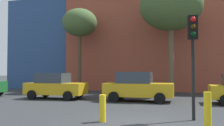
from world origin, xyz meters
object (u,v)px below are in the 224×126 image
bollard_yellow_1 (208,110)px  bollard_yellow_0 (103,108)px  bare_tree_0 (80,23)px  traffic_light_island (193,43)px  bare_tree_1 (171,6)px  parked_car_1 (55,86)px  parked_car_2 (138,87)px

bollard_yellow_1 → bollard_yellow_0: bearing=179.3°
bare_tree_0 → bollard_yellow_1: size_ratio=6.54×
bare_tree_0 → bollard_yellow_0: bearing=-63.6°
traffic_light_island → bare_tree_1: bearing=-179.4°
bollard_yellow_1 → bare_tree_1: bearing=97.5°
bollard_yellow_1 → bare_tree_0: bearing=128.1°
traffic_light_island → bare_tree_0: (-9.22, 11.03, 3.31)m
parked_car_1 → bare_tree_0: size_ratio=0.53×
parked_car_2 → bare_tree_1: bearing=68.7°
bare_tree_1 → bollard_yellow_1: 13.23m
parked_car_2 → traffic_light_island: traffic_light_island is taller
parked_car_1 → bare_tree_1: (7.49, 4.82, 6.16)m
parked_car_2 → bollard_yellow_1: parked_car_2 is taller
parked_car_1 → bare_tree_1: bare_tree_1 is taller
bare_tree_0 → bare_tree_1: 8.16m
parked_car_1 → bare_tree_1: 10.83m
traffic_light_island → bollard_yellow_0: 4.15m
bare_tree_0 → bollard_yellow_0: bare_tree_0 is taller
traffic_light_island → bare_tree_1: (-1.14, 10.27, 4.13)m
traffic_light_island → parked_car_1: bearing=-128.0°
bare_tree_0 → bollard_yellow_0: 14.74m
parked_car_1 → traffic_light_island: size_ratio=1.02×
bollard_yellow_0 → traffic_light_island: bearing=19.8°
parked_car_1 → traffic_light_island: traffic_light_island is taller
bare_tree_1 → parked_car_1: bearing=-147.2°
parked_car_1 → bare_tree_0: 7.74m
traffic_light_island → parked_car_2: bearing=-156.8°
parked_car_2 → traffic_light_island: (3.01, -5.45, 1.99)m
traffic_light_island → bare_tree_0: size_ratio=0.52×
traffic_light_island → bollard_yellow_1: size_ratio=3.40×
bare_tree_0 → bare_tree_1: bare_tree_1 is taller
parked_car_2 → bollard_yellow_1: size_ratio=3.62×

